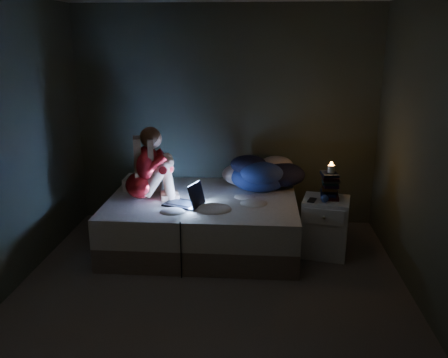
# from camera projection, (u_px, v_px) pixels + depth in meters

# --- Properties ---
(floor) EXTENTS (3.60, 3.80, 0.02)m
(floor) POSITION_uv_depth(u_px,v_px,m) (210.00, 298.00, 4.24)
(floor) COLOR #4A4746
(floor) RESTS_ON ground
(wall_back) EXTENTS (3.60, 0.02, 2.60)m
(wall_back) POSITION_uv_depth(u_px,v_px,m) (225.00, 117.00, 5.69)
(wall_back) COLOR #3F4533
(wall_back) RESTS_ON ground
(wall_front) EXTENTS (3.60, 0.02, 2.60)m
(wall_front) POSITION_uv_depth(u_px,v_px,m) (162.00, 260.00, 2.04)
(wall_front) COLOR #3F4533
(wall_front) RESTS_ON ground
(wall_right) EXTENTS (0.02, 3.80, 2.60)m
(wall_right) POSITION_uv_depth(u_px,v_px,m) (437.00, 159.00, 3.74)
(wall_right) COLOR #3F4533
(wall_right) RESTS_ON ground
(bed) EXTENTS (2.01, 1.51, 0.55)m
(bed) POSITION_uv_depth(u_px,v_px,m) (203.00, 222.00, 5.22)
(bed) COLOR #B3AEA5
(bed) RESTS_ON ground
(pillow) EXTENTS (0.45, 0.32, 0.13)m
(pillow) POSITION_uv_depth(u_px,v_px,m) (145.00, 182.00, 5.46)
(pillow) COLOR silver
(pillow) RESTS_ON bed
(woman) EXTENTS (0.56, 0.44, 0.79)m
(woman) POSITION_uv_depth(u_px,v_px,m) (140.00, 164.00, 4.95)
(woman) COLOR #820400
(woman) RESTS_ON bed
(laptop) EXTENTS (0.45, 0.38, 0.27)m
(laptop) POSITION_uv_depth(u_px,v_px,m) (183.00, 193.00, 4.88)
(laptop) COLOR black
(laptop) RESTS_ON bed
(clothes_pile) EXTENTS (0.76, 0.65, 0.41)m
(clothes_pile) POSITION_uv_depth(u_px,v_px,m) (259.00, 171.00, 5.40)
(clothes_pile) COLOR navy
(clothes_pile) RESTS_ON bed
(nightstand) EXTENTS (0.54, 0.50, 0.62)m
(nightstand) POSITION_uv_depth(u_px,v_px,m) (325.00, 227.00, 5.00)
(nightstand) COLOR silver
(nightstand) RESTS_ON ground
(book_stack) EXTENTS (0.19, 0.25, 0.27)m
(book_stack) POSITION_uv_depth(u_px,v_px,m) (330.00, 185.00, 4.90)
(book_stack) COLOR black
(book_stack) RESTS_ON nightstand
(candle) EXTENTS (0.07, 0.07, 0.08)m
(candle) POSITION_uv_depth(u_px,v_px,m) (331.00, 169.00, 4.85)
(candle) COLOR beige
(candle) RESTS_ON book_stack
(phone) EXTENTS (0.09, 0.15, 0.01)m
(phone) POSITION_uv_depth(u_px,v_px,m) (314.00, 201.00, 4.82)
(phone) COLOR black
(phone) RESTS_ON nightstand
(blue_orb) EXTENTS (0.08, 0.08, 0.08)m
(blue_orb) POSITION_uv_depth(u_px,v_px,m) (327.00, 199.00, 4.78)
(blue_orb) COLOR #2E448A
(blue_orb) RESTS_ON nightstand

